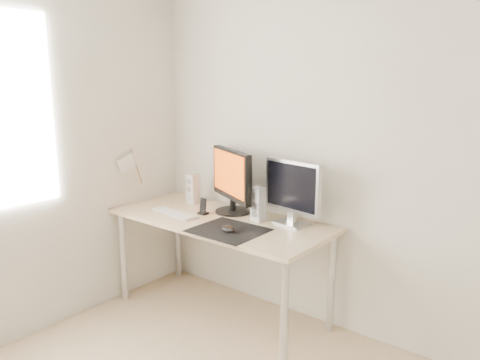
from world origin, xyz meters
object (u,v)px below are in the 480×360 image
Objects in this scene: speaker_left at (193,189)px; speaker_right at (258,204)px; desk at (220,229)px; main_monitor at (232,179)px; second_monitor at (292,190)px; keyboard at (174,213)px; phone_dock at (203,209)px; mouse at (228,229)px.

speaker_left is 1.00× the size of speaker_right.
desk is 6.86× the size of speaker_right.
desk is 0.33m from speaker_right.
speaker_right is at bearing 27.34° from desk.
second_monitor is at bearing 3.94° from main_monitor.
second_monitor is (0.47, 0.19, 0.32)m from desk.
keyboard is 3.63× the size of phone_dock.
second_monitor is at bearing 22.35° from desk.
phone_dock is at bearing -162.55° from speaker_right.
desk is 3.55× the size of second_monitor.
speaker_left is at bearing 157.42° from desk.
speaker_right is at bearing -7.59° from main_monitor.
speaker_right is 0.63m from keyboard.
speaker_left is at bearing 146.57° from phone_dock.
phone_dock reaches higher than desk.
desk is at bearing -152.66° from speaker_right.
speaker_left reaches higher than mouse.
keyboard is (-0.80, -0.33, -0.23)m from second_monitor.
speaker_left is at bearing 177.10° from main_monitor.
phone_dock is (-0.63, -0.20, -0.20)m from second_monitor.
speaker_right is 0.43m from phone_dock.
second_monitor is (0.23, 0.40, 0.22)m from mouse.
speaker_left is (-0.68, 0.38, 0.10)m from mouse.
speaker_left and speaker_right have the same top height.
mouse is at bearing -26.63° from phone_dock.
main_monitor reaches higher than desk.
second_monitor is 1.93× the size of speaker_right.
mouse is 0.51m from main_monitor.
speaker_left is at bearing 109.58° from keyboard.
main_monitor is 1.20× the size of keyboard.
desk is 0.51m from speaker_left.
keyboard is at bearing -157.55° from desk.
mouse is 0.24× the size of keyboard.
phone_dock is at bearing -162.81° from second_monitor.
phone_dock reaches higher than keyboard.
phone_dock is (0.16, 0.13, 0.03)m from keyboard.
phone_dock is at bearing -33.43° from speaker_left.
main_monitor is 0.49m from keyboard.
second_monitor is at bearing 22.39° from keyboard.
speaker_right reaches higher than desk.
second_monitor is 3.81× the size of phone_dock.
main_monitor is 0.50m from second_monitor.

